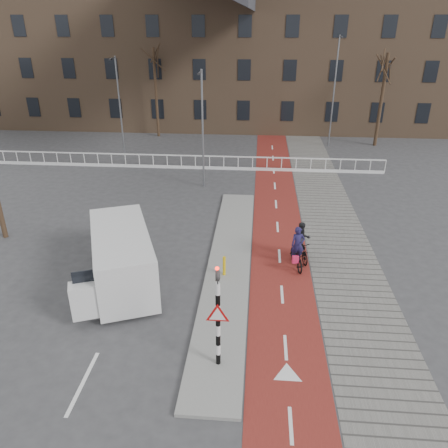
{
  "coord_description": "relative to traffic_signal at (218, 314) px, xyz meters",
  "views": [
    {
      "loc": [
        0.41,
        -12.18,
        9.71
      ],
      "look_at": [
        -1.0,
        5.0,
        1.5
      ],
      "focal_mm": 35.0,
      "sensor_mm": 36.0,
      "label": 1
    }
  ],
  "objects": [
    {
      "name": "streetlight_left",
      "position": [
        -9.39,
        22.06,
        1.61
      ],
      "size": [
        0.12,
        0.12,
        7.19
      ],
      "primitive_type": "cylinder",
      "color": "slate",
      "rests_on": "ground"
    },
    {
      "name": "ground",
      "position": [
        0.6,
        2.02,
        -1.99
      ],
      "size": [
        120.0,
        120.0,
        0.0
      ],
      "primitive_type": "plane",
      "color": "#38383A",
      "rests_on": "ground"
    },
    {
      "name": "sidewalk",
      "position": [
        4.9,
        12.02,
        -1.98
      ],
      "size": [
        3.0,
        60.0,
        0.01
      ],
      "primitive_type": "cube",
      "color": "slate",
      "rests_on": "ground"
    },
    {
      "name": "bollard",
      "position": [
        -0.23,
        5.09,
        -1.45
      ],
      "size": [
        0.12,
        0.12,
        0.83
      ],
      "primitive_type": "cylinder",
      "color": "#E6B50C",
      "rests_on": "curb_island"
    },
    {
      "name": "streetlight_near",
      "position": [
        -2.38,
        15.58,
        1.53
      ],
      "size": [
        0.12,
        0.12,
        7.04
      ],
      "primitive_type": "cylinder",
      "color": "slate",
      "rests_on": "ground"
    },
    {
      "name": "traffic_signal",
      "position": [
        0.0,
        0.0,
        0.0
      ],
      "size": [
        0.8,
        0.8,
        3.68
      ],
      "color": "black",
      "rests_on": "curb_island"
    },
    {
      "name": "streetlight_right",
      "position": [
        6.76,
        26.03,
        2.25
      ],
      "size": [
        0.12,
        0.12,
        8.48
      ],
      "primitive_type": "cylinder",
      "color": "slate",
      "rests_on": "ground"
    },
    {
      "name": "cyclist_far",
      "position": [
        3.0,
        6.77,
        -1.24
      ],
      "size": [
        0.89,
        1.71,
        1.79
      ],
      "rotation": [
        0.0,
        0.0,
        0.27
      ],
      "color": "black",
      "rests_on": "bike_lane"
    },
    {
      "name": "townhouse_row",
      "position": [
        -2.4,
        34.02,
        5.82
      ],
      "size": [
        46.0,
        10.0,
        15.9
      ],
      "color": "#7F6047",
      "rests_on": "ground"
    },
    {
      "name": "curb_island",
      "position": [
        -0.1,
        6.02,
        -1.93
      ],
      "size": [
        1.8,
        16.0,
        0.12
      ],
      "primitive_type": "cube",
      "color": "gray",
      "rests_on": "ground"
    },
    {
      "name": "tree_mid",
      "position": [
        -8.0,
        28.0,
        1.71
      ],
      "size": [
        0.23,
        0.23,
        7.4
      ],
      "primitive_type": "cylinder",
      "color": "#322416",
      "rests_on": "ground"
    },
    {
      "name": "railing",
      "position": [
        -4.4,
        19.02,
        -1.68
      ],
      "size": [
        28.0,
        0.1,
        0.99
      ],
      "color": "silver",
      "rests_on": "ground"
    },
    {
      "name": "bike_lane",
      "position": [
        2.1,
        12.02,
        -1.98
      ],
      "size": [
        2.5,
        60.0,
        0.01
      ],
      "primitive_type": "cube",
      "color": "maroon",
      "rests_on": "ground"
    },
    {
      "name": "cyclist_near",
      "position": [
        2.78,
        6.19,
        -1.37
      ],
      "size": [
        0.93,
        1.83,
        1.83
      ],
      "rotation": [
        0.0,
        0.0,
        0.19
      ],
      "color": "black",
      "rests_on": "bike_lane"
    },
    {
      "name": "tree_right",
      "position": [
        10.62,
        26.42,
        1.61
      ],
      "size": [
        0.27,
        0.27,
        7.21
      ],
      "primitive_type": "cylinder",
      "color": "#322416",
      "rests_on": "ground"
    },
    {
      "name": "van",
      "position": [
        -4.18,
        4.32,
        -0.8
      ],
      "size": [
        3.88,
        5.66,
        2.26
      ],
      "rotation": [
        0.0,
        0.0,
        0.37
      ],
      "color": "silver",
      "rests_on": "ground"
    }
  ]
}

